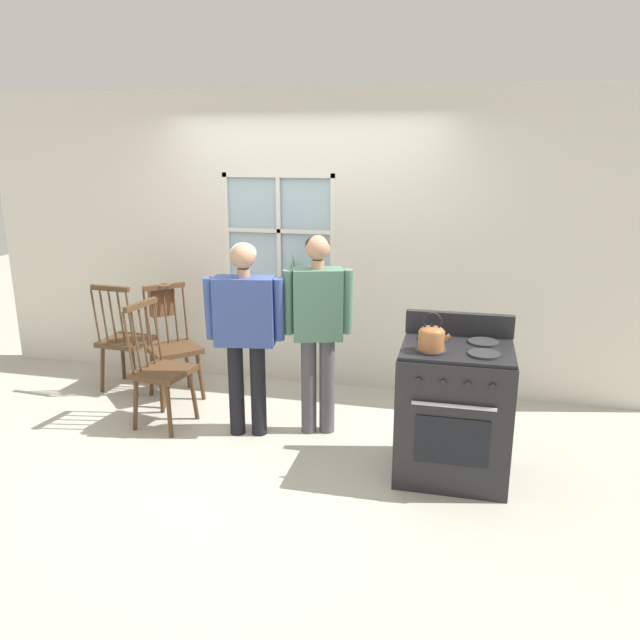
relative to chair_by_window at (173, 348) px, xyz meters
name	(u,v)px	position (x,y,z in m)	size (l,w,h in m)	color
ground_plane	(263,445)	(1.08, -0.74, -0.46)	(16.00, 16.00, 0.00)	#B2AD9E
wall_back	(309,243)	(1.09, 0.66, 0.88)	(6.40, 0.16, 2.70)	silver
chair_by_window	(173,348)	(0.00, 0.00, 0.00)	(0.58, 0.58, 1.02)	#4C331E
chair_near_wall	(125,342)	(-0.53, 0.08, 0.00)	(0.45, 0.44, 1.02)	#4C331E
chair_center_cluster	(161,371)	(0.16, -0.56, 0.00)	(0.46, 0.48, 1.02)	#4C331E
person_elderly_left	(245,322)	(0.90, -0.56, 0.46)	(0.61, 0.28, 1.52)	black
person_teen_center	(318,318)	(1.43, -0.40, 0.48)	(0.54, 0.30, 1.57)	#4C4C51
stove	(454,410)	(2.48, -0.83, 0.01)	(0.74, 0.68, 1.08)	#232326
kettle	(432,337)	(2.31, -0.96, 0.56)	(0.21, 0.17, 0.25)	#A86638
potted_plant	(292,278)	(0.95, 0.57, 0.57)	(0.12, 0.12, 0.34)	#42474C
handbag	(162,301)	(-0.17, 0.16, 0.39)	(0.25, 0.25, 0.31)	brown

